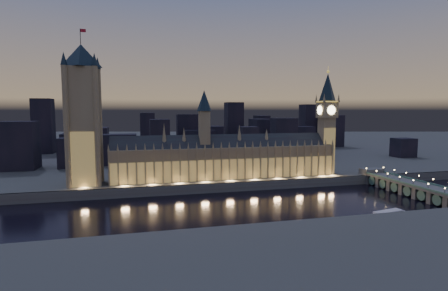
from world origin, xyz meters
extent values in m
plane|color=black|center=(0.00, 0.00, 0.00)|extent=(2000.00, 2000.00, 0.00)
cube|color=#434942|center=(0.00, 520.00, 4.00)|extent=(2000.00, 960.00, 8.00)
cube|color=#4D4645|center=(0.00, 41.00, 4.00)|extent=(2000.00, 2.50, 8.00)
cube|color=#927654|center=(8.97, 62.00, 22.00)|extent=(200.05, 20.47, 28.00)
cube|color=tan|center=(8.97, 51.75, 17.00)|extent=(200.00, 0.50, 18.00)
cube|color=black|center=(8.97, 62.00, 39.00)|extent=(200.04, 16.74, 16.26)
cube|color=#927654|center=(-11.03, 62.00, 52.00)|extent=(9.00, 9.00, 32.00)
cone|color=#172632|center=(-11.03, 62.00, 77.00)|extent=(13.00, 13.00, 18.00)
cube|color=#927654|center=(-91.03, 51.40, 22.00)|extent=(1.20, 1.20, 28.00)
cone|color=#927654|center=(-91.03, 52.00, 39.00)|extent=(2.00, 2.00, 6.00)
cube|color=#927654|center=(-83.88, 51.40, 22.00)|extent=(1.20, 1.20, 28.00)
cone|color=#927654|center=(-83.88, 52.00, 39.00)|extent=(2.00, 2.00, 6.00)
cube|color=#927654|center=(-76.74, 51.40, 22.00)|extent=(1.20, 1.20, 28.00)
cone|color=#927654|center=(-76.74, 52.00, 39.00)|extent=(2.00, 2.00, 6.00)
cube|color=#927654|center=(-69.60, 51.40, 22.00)|extent=(1.20, 1.20, 28.00)
cone|color=#927654|center=(-69.60, 52.00, 39.00)|extent=(2.00, 2.00, 6.00)
cube|color=#927654|center=(-62.46, 51.40, 22.00)|extent=(1.20, 1.20, 28.00)
cone|color=#927654|center=(-62.46, 52.00, 39.00)|extent=(2.00, 2.00, 6.00)
cube|color=#927654|center=(-55.31, 51.40, 22.00)|extent=(1.20, 1.20, 28.00)
cone|color=#927654|center=(-55.31, 52.00, 39.00)|extent=(2.00, 2.00, 6.00)
cube|color=#927654|center=(-48.17, 51.40, 22.00)|extent=(1.20, 1.20, 28.00)
cone|color=#927654|center=(-48.17, 52.00, 39.00)|extent=(2.00, 2.00, 6.00)
cube|color=#927654|center=(-41.03, 51.40, 22.00)|extent=(1.20, 1.20, 28.00)
cone|color=#927654|center=(-41.03, 52.00, 39.00)|extent=(2.00, 2.00, 6.00)
cube|color=#927654|center=(-33.88, 51.40, 22.00)|extent=(1.20, 1.20, 28.00)
cone|color=#927654|center=(-33.88, 52.00, 39.00)|extent=(2.00, 2.00, 6.00)
cube|color=#927654|center=(-26.74, 51.40, 22.00)|extent=(1.20, 1.20, 28.00)
cone|color=#927654|center=(-26.74, 52.00, 39.00)|extent=(2.00, 2.00, 6.00)
cube|color=#927654|center=(-19.60, 51.40, 22.00)|extent=(1.20, 1.20, 28.00)
cone|color=#927654|center=(-19.60, 52.00, 39.00)|extent=(2.00, 2.00, 6.00)
cube|color=#927654|center=(-12.46, 51.40, 22.00)|extent=(1.20, 1.20, 28.00)
cone|color=#927654|center=(-12.46, 52.00, 39.00)|extent=(2.00, 2.00, 6.00)
cube|color=#927654|center=(-5.31, 51.40, 22.00)|extent=(1.20, 1.20, 28.00)
cone|color=#927654|center=(-5.31, 52.00, 39.00)|extent=(2.00, 2.00, 6.00)
cube|color=#927654|center=(1.83, 51.40, 22.00)|extent=(1.20, 1.20, 28.00)
cone|color=#927654|center=(1.83, 52.00, 39.00)|extent=(2.00, 2.00, 6.00)
cube|color=#927654|center=(8.97, 51.40, 22.00)|extent=(1.20, 1.20, 28.00)
cone|color=#927654|center=(8.97, 52.00, 39.00)|extent=(2.00, 2.00, 6.00)
cube|color=#927654|center=(16.12, 51.40, 22.00)|extent=(1.20, 1.20, 28.00)
cone|color=#927654|center=(16.12, 52.00, 39.00)|extent=(2.00, 2.00, 6.00)
cube|color=#927654|center=(23.26, 51.40, 22.00)|extent=(1.20, 1.20, 28.00)
cone|color=#927654|center=(23.26, 52.00, 39.00)|extent=(2.00, 2.00, 6.00)
cube|color=#927654|center=(30.40, 51.40, 22.00)|extent=(1.20, 1.20, 28.00)
cone|color=#927654|center=(30.40, 52.00, 39.00)|extent=(2.00, 2.00, 6.00)
cube|color=#927654|center=(37.54, 51.40, 22.00)|extent=(1.20, 1.20, 28.00)
cone|color=#927654|center=(37.54, 52.00, 39.00)|extent=(2.00, 2.00, 6.00)
cube|color=#927654|center=(44.69, 51.40, 22.00)|extent=(1.20, 1.20, 28.00)
cone|color=#927654|center=(44.69, 52.00, 39.00)|extent=(2.00, 2.00, 6.00)
cube|color=#927654|center=(51.83, 51.40, 22.00)|extent=(1.20, 1.20, 28.00)
cone|color=#927654|center=(51.83, 52.00, 39.00)|extent=(2.00, 2.00, 6.00)
cube|color=#927654|center=(58.97, 51.40, 22.00)|extent=(1.20, 1.20, 28.00)
cone|color=#927654|center=(58.97, 52.00, 39.00)|extent=(2.00, 2.00, 6.00)
cube|color=#927654|center=(66.12, 51.40, 22.00)|extent=(1.20, 1.20, 28.00)
cone|color=#927654|center=(66.12, 52.00, 39.00)|extent=(2.00, 2.00, 6.00)
cube|color=#927654|center=(73.26, 51.40, 22.00)|extent=(1.20, 1.20, 28.00)
cone|color=#927654|center=(73.26, 52.00, 39.00)|extent=(2.00, 2.00, 6.00)
cube|color=#927654|center=(80.40, 51.40, 22.00)|extent=(1.20, 1.20, 28.00)
cone|color=#927654|center=(80.40, 52.00, 39.00)|extent=(2.00, 2.00, 6.00)
cube|color=#927654|center=(87.54, 51.40, 22.00)|extent=(1.20, 1.20, 28.00)
cone|color=#927654|center=(87.54, 52.00, 39.00)|extent=(2.00, 2.00, 6.00)
cube|color=#927654|center=(94.69, 51.40, 22.00)|extent=(1.20, 1.20, 28.00)
cone|color=#927654|center=(94.69, 52.00, 39.00)|extent=(2.00, 2.00, 6.00)
cube|color=#927654|center=(101.83, 51.40, 22.00)|extent=(1.20, 1.20, 28.00)
cone|color=#927654|center=(101.83, 52.00, 39.00)|extent=(2.00, 2.00, 6.00)
cube|color=#927654|center=(108.97, 51.40, 22.00)|extent=(1.20, 1.20, 28.00)
cone|color=#927654|center=(108.97, 52.00, 39.00)|extent=(2.00, 2.00, 6.00)
cone|color=#927654|center=(-46.03, 62.00, 49.00)|extent=(4.40, 4.40, 18.00)
cone|color=#927654|center=(-29.03, 62.00, 47.00)|extent=(4.40, 4.40, 14.00)
cone|color=#927654|center=(20.97, 62.00, 48.00)|extent=(4.40, 4.40, 16.00)
cone|color=#927654|center=(46.97, 62.00, 46.00)|extent=(4.40, 4.40, 12.00)
cube|color=#927654|center=(-110.00, 62.00, 55.35)|extent=(23.02, 23.02, 94.71)
cube|color=tan|center=(-110.00, 50.80, 30.00)|extent=(22.00, 0.50, 44.00)
cone|color=#172632|center=(-110.00, 62.00, 111.71)|extent=(31.68, 31.68, 18.00)
cylinder|color=black|center=(-110.00, 62.00, 126.71)|extent=(0.50, 0.50, 12.00)
cube|color=red|center=(-107.80, 62.00, 131.21)|extent=(4.00, 0.15, 2.50)
cylinder|color=#927654|center=(-121.00, 51.00, 55.35)|extent=(4.40, 4.40, 94.71)
cone|color=#172632|center=(-121.00, 51.00, 107.71)|extent=(5.20, 5.20, 10.00)
cylinder|color=#927654|center=(-121.00, 73.00, 55.35)|extent=(4.40, 4.40, 94.71)
cone|color=#172632|center=(-121.00, 73.00, 107.71)|extent=(5.20, 5.20, 10.00)
cylinder|color=#927654|center=(-99.00, 51.00, 55.35)|extent=(4.40, 4.40, 94.71)
cone|color=#172632|center=(-99.00, 51.00, 107.71)|extent=(5.20, 5.20, 10.00)
cylinder|color=#927654|center=(-99.00, 73.00, 55.35)|extent=(4.40, 4.40, 94.71)
cone|color=#172632|center=(-99.00, 73.00, 107.71)|extent=(5.20, 5.20, 10.00)
cube|color=#927654|center=(108.00, 62.00, 34.73)|extent=(12.86, 12.86, 53.47)
cube|color=tan|center=(108.00, 55.80, 30.00)|extent=(12.00, 0.50, 44.00)
cube|color=#927654|center=(108.00, 62.00, 68.81)|extent=(15.00, 15.00, 14.68)
cube|color=#F2C64C|center=(108.00, 62.00, 76.75)|extent=(15.75, 15.75, 1.20)
cone|color=#172632|center=(108.00, 62.00, 90.35)|extent=(18.00, 18.00, 26.00)
sphere|color=#F2C64C|center=(108.00, 62.00, 104.85)|extent=(2.80, 2.80, 2.80)
cylinder|color=#F2C64C|center=(108.00, 62.00, 107.35)|extent=(0.40, 0.40, 5.00)
cylinder|color=#FFF2BF|center=(108.00, 54.25, 68.81)|extent=(8.40, 0.50, 8.40)
cylinder|color=#FFF2BF|center=(108.00, 69.75, 68.81)|extent=(8.40, 0.50, 8.40)
cylinder|color=#FFF2BF|center=(100.25, 62.00, 68.81)|extent=(0.50, 8.40, 8.40)
cylinder|color=#FFF2BF|center=(115.75, 62.00, 68.81)|extent=(0.50, 8.40, 8.40)
cone|color=#927654|center=(100.50, 54.50, 80.15)|extent=(2.60, 2.60, 8.00)
cone|color=#927654|center=(100.50, 69.50, 80.15)|extent=(2.60, 2.60, 8.00)
cone|color=#927654|center=(115.50, 54.50, 80.15)|extent=(2.60, 2.60, 8.00)
cone|color=#927654|center=(115.50, 69.50, 80.15)|extent=(2.60, 2.60, 8.00)
cube|color=#4D4645|center=(146.83, -10.00, 9.50)|extent=(19.28, 100.00, 1.60)
cube|color=#335651|center=(137.60, -10.00, 10.90)|extent=(0.80, 100.00, 1.60)
cube|color=#335651|center=(156.07, -10.00, 10.90)|extent=(0.80, 100.00, 1.60)
cube|color=#4D4645|center=(146.83, 45.00, 8.75)|extent=(19.28, 12.00, 9.50)
cylinder|color=black|center=(137.60, -45.71, 12.70)|extent=(0.30, 0.30, 4.40)
sphere|color=#FFD88C|center=(137.60, -45.71, 15.00)|extent=(1.00, 1.00, 1.00)
cube|color=#4D4645|center=(146.83, -31.43, 4.35)|extent=(17.35, 4.00, 9.50)
cylinder|color=black|center=(137.60, -31.43, 12.70)|extent=(0.30, 0.30, 4.40)
sphere|color=#FFD88C|center=(137.60, -31.43, 15.00)|extent=(1.00, 1.00, 1.00)
cube|color=#4D4645|center=(146.83, -17.14, 4.35)|extent=(17.35, 4.00, 9.50)
cylinder|color=black|center=(137.60, -17.14, 12.70)|extent=(0.30, 0.30, 4.40)
sphere|color=#FFD88C|center=(137.60, -17.14, 15.00)|extent=(1.00, 1.00, 1.00)
cylinder|color=black|center=(156.07, -17.14, 12.70)|extent=(0.30, 0.30, 4.40)
sphere|color=#FFD88C|center=(156.07, -17.14, 15.00)|extent=(1.00, 1.00, 1.00)
cube|color=#4D4645|center=(146.83, -2.86, 4.35)|extent=(17.35, 4.00, 9.50)
cylinder|color=black|center=(137.60, -2.86, 12.70)|extent=(0.30, 0.30, 4.40)
sphere|color=#FFD88C|center=(137.60, -2.86, 15.00)|extent=(1.00, 1.00, 1.00)
cylinder|color=black|center=(156.07, -2.86, 12.70)|extent=(0.30, 0.30, 4.40)
sphere|color=#FFD88C|center=(156.07, -2.86, 15.00)|extent=(1.00, 1.00, 1.00)
cube|color=#4D4645|center=(146.83, 11.43, 4.35)|extent=(17.35, 4.00, 9.50)
cylinder|color=black|center=(137.60, 11.43, 12.70)|extent=(0.30, 0.30, 4.40)
sphere|color=#FFD88C|center=(137.60, 11.43, 15.00)|extent=(1.00, 1.00, 1.00)
cylinder|color=black|center=(156.07, 11.43, 12.70)|extent=(0.30, 0.30, 4.40)
sphere|color=#FFD88C|center=(156.07, 11.43, 15.00)|extent=(1.00, 1.00, 1.00)
cube|color=#4D4645|center=(146.83, 25.71, 4.35)|extent=(17.35, 4.00, 9.50)
cylinder|color=black|center=(137.60, 25.71, 12.70)|extent=(0.30, 0.30, 4.40)
sphere|color=#FFD88C|center=(137.60, 25.71, 15.00)|extent=(1.00, 1.00, 1.00)
cylinder|color=black|center=(156.07, 25.71, 12.70)|extent=(0.30, 0.30, 4.40)
sphere|color=#FFD88C|center=(156.07, 25.71, 15.00)|extent=(1.00, 1.00, 1.00)
cube|color=#4D4645|center=(146.83, 40.00, 4.35)|extent=(17.35, 4.00, 9.50)
cylinder|color=black|center=(137.60, 40.00, 12.70)|extent=(0.30, 0.30, 4.40)
sphere|color=#FFD88C|center=(137.60, 40.00, 15.00)|extent=(1.00, 1.00, 1.00)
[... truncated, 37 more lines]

